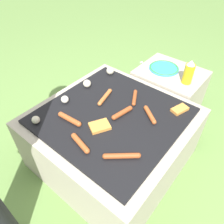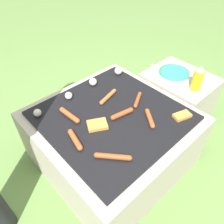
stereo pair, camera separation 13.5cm
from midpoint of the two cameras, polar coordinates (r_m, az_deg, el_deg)
The scene contains 16 objects.
ground_plane at distance 1.70m, azimuth 2.31°, elevation -11.97°, with size 14.00×14.00×0.00m, color #608442.
grill at distance 1.52m, azimuth 2.54°, elevation -7.04°, with size 0.92×0.92×0.45m.
side_ledge at distance 1.92m, azimuth 18.26°, elevation 3.00°, with size 0.42×0.51×0.45m.
sausage_front_center at distance 1.47m, azimuth 9.35°, elevation 3.10°, with size 0.14×0.09×0.03m.
sausage_front_left at distance 1.47m, azimuth 1.61°, elevation 3.96°, with size 0.18×0.07×0.03m.
sausage_back_center at distance 1.35m, azimuth 12.68°, elevation -1.70°, with size 0.11×0.14×0.03m.
sausage_back_left at distance 1.20m, azimuth -6.48°, elevation -7.30°, with size 0.06×0.16×0.03m.
sausage_mid_right at distance 1.13m, azimuth 3.73°, elevation -11.69°, with size 0.14×0.16×0.03m.
sausage_mid_left at distance 1.35m, azimuth 5.52°, elevation -0.56°, with size 0.16×0.06×0.03m.
sausage_back_right at distance 1.34m, azimuth -8.26°, elevation -0.93°, with size 0.04×0.18×0.03m.
bread_slice_left at distance 1.42m, azimuth 20.46°, elevation -1.01°, with size 0.12×0.09×0.02m.
bread_slice_right at distance 1.28m, azimuth -0.86°, elevation -3.51°, with size 0.14×0.13×0.02m.
mushroom_row at distance 1.55m, azimuth -3.66°, elevation 6.85°, with size 0.75×0.08×0.06m.
plate_colorful at distance 1.82m, azimuth 18.01°, elevation 9.80°, with size 0.24×0.24×0.02m.
condiment_bottle at distance 1.65m, azimuth 23.71°, elevation 7.91°, with size 0.07×0.07×0.18m.
fork_utensil at distance 1.83m, azimuth 13.98°, elevation 10.75°, with size 0.06×0.19×0.01m.
Camera 2 is at (-0.68, -0.73, 1.38)m, focal length 35.00 mm.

